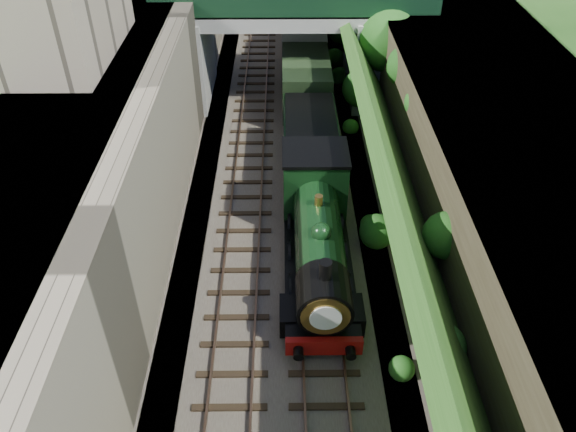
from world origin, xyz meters
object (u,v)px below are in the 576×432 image
object	(u,v)px
tree	(389,41)
locomotive	(318,234)
tender	(310,146)
road_bridge	(301,35)

from	to	relation	value
tree	locomotive	xyz separation A→B (m)	(-4.71, -13.84, -2.75)
locomotive	tender	size ratio (longest dim) A/B	1.70
road_bridge	tender	bearing A→B (deg)	-88.38
road_bridge	locomotive	world-z (taller)	road_bridge
tree	road_bridge	bearing A→B (deg)	152.41
road_bridge	locomotive	xyz separation A→B (m)	(0.26, -16.43, -2.18)
tender	locomotive	bearing A→B (deg)	-90.00
road_bridge	tender	xyz separation A→B (m)	(0.26, -9.07, -2.46)
road_bridge	tree	xyz separation A→B (m)	(4.97, -2.60, 0.57)
road_bridge	tender	distance (m)	9.40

